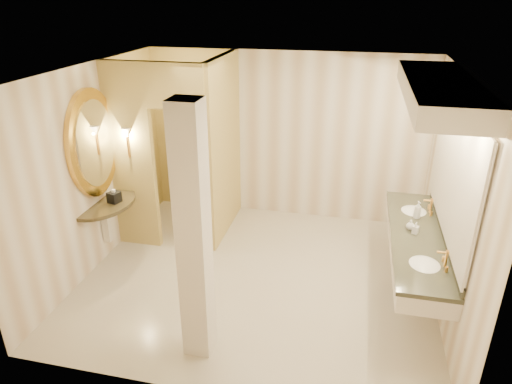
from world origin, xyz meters
TOP-DOWN VIEW (x-y plane):
  - floor at (0.00, 0.00)m, footprint 4.50×4.50m
  - ceiling at (0.00, 0.00)m, footprint 4.50×4.50m
  - wall_back at (0.00, 2.00)m, footprint 4.50×0.02m
  - wall_front at (0.00, -2.00)m, footprint 4.50×0.02m
  - wall_left at (-2.25, 0.00)m, footprint 0.02×4.00m
  - wall_right at (2.25, 0.00)m, footprint 0.02×4.00m
  - toilet_closet at (-1.13, 0.96)m, footprint 1.50×1.55m
  - wall_sconce at (-1.93, 0.43)m, footprint 0.14×0.14m
  - vanity at (1.98, 0.03)m, footprint 0.75×2.60m
  - console_shelf at (-2.21, 0.05)m, footprint 1.11×1.11m
  - pillar at (-0.32, -1.42)m, footprint 0.28×0.28m
  - tissue_box at (-2.02, 0.06)m, footprint 0.18×0.18m
  - toilet at (-1.10, 1.55)m, footprint 0.45×0.76m
  - soap_bottle_a at (1.91, 0.05)m, footprint 0.09×0.09m
  - soap_bottle_b at (1.86, 0.14)m, footprint 0.13×0.13m
  - soap_bottle_c at (1.96, 0.46)m, footprint 0.12×0.12m

SIDE VIEW (x-z plane):
  - floor at x=0.00m, z-range 0.00..0.00m
  - toilet at x=-1.10m, z-range 0.00..0.76m
  - soap_bottle_b at x=1.86m, z-range 0.88..1.00m
  - tissue_box at x=-2.02m, z-range 0.88..1.02m
  - soap_bottle_a at x=1.91m, z-range 0.88..1.02m
  - soap_bottle_c at x=1.96m, z-range 0.88..1.11m
  - wall_back at x=0.00m, z-range 0.00..2.70m
  - wall_front at x=0.00m, z-range 0.00..2.70m
  - wall_left at x=-2.25m, z-range 0.00..2.70m
  - wall_right at x=2.25m, z-range 0.00..2.70m
  - pillar at x=-0.32m, z-range 0.00..2.70m
  - console_shelf at x=-2.21m, z-range 0.35..2.35m
  - toilet_closet at x=-1.13m, z-range 0.04..2.74m
  - vanity at x=1.98m, z-range 0.58..2.67m
  - wall_sconce at x=-1.93m, z-range 1.52..1.94m
  - ceiling at x=0.00m, z-range 2.70..2.70m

